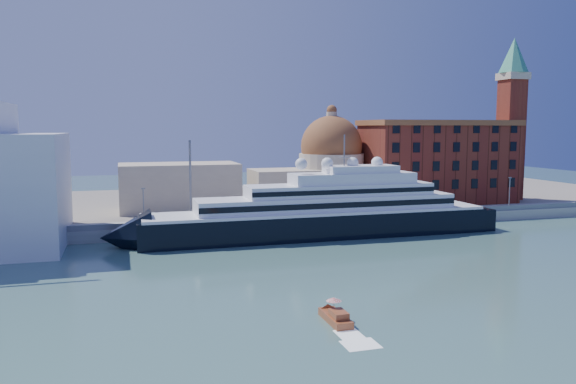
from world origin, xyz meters
name	(u,v)px	position (x,y,z in m)	size (l,w,h in m)	color
ground	(332,263)	(0.00, 0.00, 0.00)	(400.00, 400.00, 0.00)	#375F5E
quay	(279,224)	(0.00, 34.00, 1.25)	(180.00, 10.00, 2.50)	gray
land	(242,202)	(0.00, 75.00, 1.00)	(260.00, 72.00, 2.00)	slate
quay_fence	(284,219)	(0.00, 29.50, 3.10)	(180.00, 0.10, 1.20)	slate
superyacht	(308,217)	(3.43, 23.00, 4.38)	(84.85, 11.76, 25.36)	black
service_barge	(1,254)	(-55.22, 20.13, 0.69)	(11.18, 6.80, 2.39)	white
water_taxi	(336,317)	(-10.18, -27.93, 0.72)	(2.12, 6.35, 3.02)	brown
warehouse	(438,161)	(52.00, 52.00, 13.79)	(43.00, 19.00, 23.25)	maroon
campanile	(512,108)	(76.00, 52.00, 28.76)	(8.40, 8.40, 47.00)	maroon
church	(278,173)	(6.39, 57.72, 10.91)	(66.00, 18.00, 25.50)	beige
lamp_posts	(225,189)	(-12.67, 32.27, 9.84)	(120.80, 2.40, 18.00)	slate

